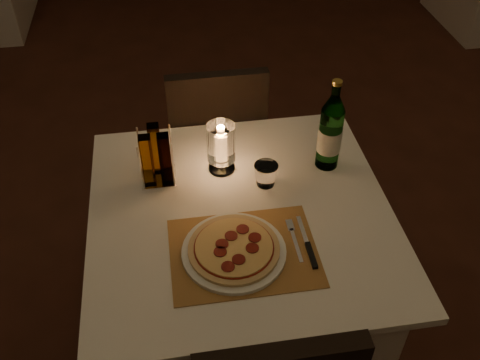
{
  "coord_description": "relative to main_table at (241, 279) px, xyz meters",
  "views": [
    {
      "loc": [
        -0.32,
        -1.56,
        2.0
      ],
      "look_at": [
        -0.13,
        -0.3,
        0.86
      ],
      "focal_mm": 40.0,
      "sensor_mm": 36.0,
      "label": 1
    }
  ],
  "objects": [
    {
      "name": "floor",
      "position": [
        0.13,
        0.32,
        -0.38
      ],
      "size": [
        8.0,
        10.0,
        0.02
      ],
      "primitive_type": "cube",
      "color": "#431F15",
      "rests_on": "ground"
    },
    {
      "name": "main_table",
      "position": [
        0.0,
        0.0,
        0.0
      ],
      "size": [
        1.0,
        1.0,
        0.74
      ],
      "color": "white",
      "rests_on": "ground"
    },
    {
      "name": "chair_far",
      "position": [
        -0.0,
        0.71,
        0.18
      ],
      "size": [
        0.42,
        0.42,
        0.9
      ],
      "color": "black",
      "rests_on": "ground"
    },
    {
      "name": "placemat",
      "position": [
        -0.02,
        -0.18,
        0.37
      ],
      "size": [
        0.45,
        0.34,
        0.0
      ],
      "primitive_type": "cube",
      "color": "#A26F38",
      "rests_on": "main_table"
    },
    {
      "name": "plate",
      "position": [
        -0.05,
        -0.18,
        0.38
      ],
      "size": [
        0.32,
        0.32,
        0.01
      ],
      "primitive_type": "cylinder",
      "color": "white",
      "rests_on": "placemat"
    },
    {
      "name": "pizza",
      "position": [
        -0.05,
        -0.18,
        0.39
      ],
      "size": [
        0.28,
        0.28,
        0.02
      ],
      "color": "#D8B77F",
      "rests_on": "plate"
    },
    {
      "name": "fork",
      "position": [
        0.14,
        -0.15,
        0.37
      ],
      "size": [
        0.02,
        0.18,
        0.0
      ],
      "color": "silver",
      "rests_on": "placemat"
    },
    {
      "name": "knife",
      "position": [
        0.18,
        -0.21,
        0.37
      ],
      "size": [
        0.02,
        0.22,
        0.01
      ],
      "color": "black",
      "rests_on": "placemat"
    },
    {
      "name": "tumbler",
      "position": [
        0.11,
        0.12,
        0.41
      ],
      "size": [
        0.08,
        0.08,
        0.08
      ],
      "primitive_type": null,
      "color": "white",
      "rests_on": "main_table"
    },
    {
      "name": "water_bottle",
      "position": [
        0.35,
        0.19,
        0.51
      ],
      "size": [
        0.08,
        0.08,
        0.35
      ],
      "color": "#579A53",
      "rests_on": "main_table"
    },
    {
      "name": "hurricane_candle",
      "position": [
        -0.03,
        0.22,
        0.48
      ],
      "size": [
        0.1,
        0.1,
        0.19
      ],
      "color": "white",
      "rests_on": "main_table"
    },
    {
      "name": "cruet_caddy",
      "position": [
        -0.26,
        0.2,
        0.46
      ],
      "size": [
        0.12,
        0.12,
        0.21
      ],
      "color": "white",
      "rests_on": "main_table"
    }
  ]
}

